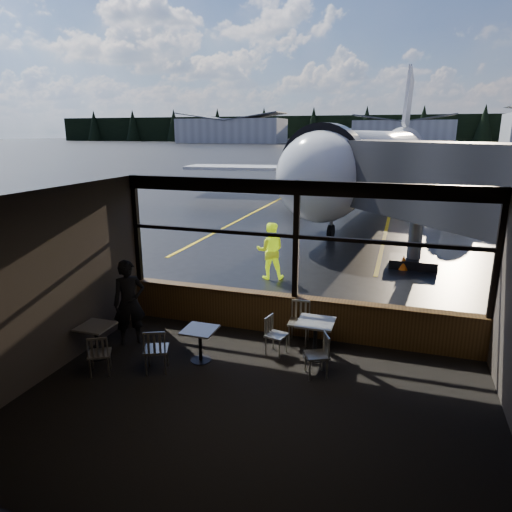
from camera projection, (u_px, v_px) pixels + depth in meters
The scene contains 31 objects.
ground_plane at pixel (398, 150), 120.65m from camera, with size 520.00×520.00×0.00m, color black.
carpet_floor at pixel (253, 406), 7.68m from camera, with size 8.00×6.00×0.01m, color black.
ceiling at pixel (253, 200), 6.77m from camera, with size 8.00×6.00×0.04m, color #38332D.
wall_left at pixel (47, 285), 8.41m from camera, with size 0.04×6.00×3.50m, color #473F39.
wall_back at pixel (157, 419), 4.47m from camera, with size 8.00×0.04×3.50m, color #473F39.
window_sill at pixel (294, 316), 10.32m from camera, with size 8.00×0.28×0.90m, color #4D3217.
window_header at pixel (297, 188), 9.56m from camera, with size 8.00×0.18×0.30m, color black.
mullion_left at pixel (137, 229), 11.03m from camera, with size 0.12×0.12×2.60m, color black.
mullion_centre at pixel (296, 241), 9.86m from camera, with size 0.12×0.12×2.60m, color black.
mullion_right at pixel (498, 256), 8.69m from camera, with size 0.12×0.12×2.60m, color black.
window_transom at pixel (296, 236), 9.84m from camera, with size 8.00×0.10×0.08m, color black.
airliner at pixel (380, 122), 28.55m from camera, with size 27.95×33.54×10.25m, color white, non-canonical shape.
jet_bridge at pixel (454, 200), 13.77m from camera, with size 9.36×11.44×4.99m, color #2F2F32, non-canonical shape.
cafe_table_near at pixel (315, 340), 9.27m from camera, with size 0.73×0.73×0.80m, color #A09C93, non-canonical shape.
cafe_table_mid at pixel (200, 345), 9.14m from camera, with size 0.63×0.63×0.70m, color #ABA59E, non-canonical shape.
cafe_table_left at pixel (97, 341), 9.29m from camera, with size 0.64×0.64×0.70m, color #A49D97, non-canonical shape.
chair_near_e at pixel (317, 355), 8.56m from camera, with size 0.46×0.46×0.85m, color #AAA69A, non-canonical shape.
chair_near_w at pixel (276, 336), 9.42m from camera, with size 0.45×0.45×0.82m, color #B8B4A6, non-canonical shape.
chair_near_n at pixel (299, 323), 9.89m from camera, with size 0.51×0.51×0.94m, color #B2ADA1, non-canonical shape.
chair_mid_s at pixel (156, 349), 8.71m from camera, with size 0.51×0.51×0.93m, color #ADA89C, non-canonical shape.
chair_left_s at pixel (100, 354), 8.62m from camera, with size 0.46×0.46×0.85m, color beige, non-canonical shape.
passenger at pixel (129, 303), 9.79m from camera, with size 0.68×0.45×1.87m, color black.
ground_crew at pixel (270, 251), 14.26m from camera, with size 0.87×0.68×1.79m, color #BFF219.
cone_nose at pixel (403, 262), 15.32m from camera, with size 0.35×0.35×0.49m, color orange.
cone_wing at pixel (306, 203), 28.55m from camera, with size 0.31×0.31×0.43m, color orange.
hangar_left at pixel (232, 130), 195.05m from camera, with size 45.00×18.00×11.00m, color silver, non-canonical shape.
hangar_mid at pixel (403, 131), 179.04m from camera, with size 38.00×15.00×10.00m, color silver, non-canonical shape.
fuel_tank_a at pixel (325, 136), 185.69m from camera, with size 8.00×8.00×6.00m, color silver.
fuel_tank_b at pixel (350, 136), 182.73m from camera, with size 8.00×8.00×6.00m, color silver.
fuel_tank_c at pixel (376, 136), 179.77m from camera, with size 8.00×8.00×6.00m, color silver.
treeline at pixel (403, 129), 201.73m from camera, with size 360.00×3.00×12.00m, color black.
Camera 1 is at (2.12, -9.41, 4.47)m, focal length 32.00 mm.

